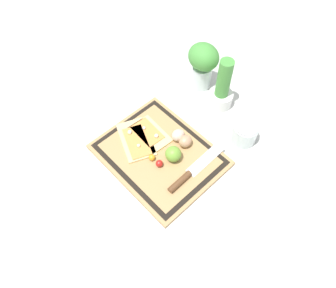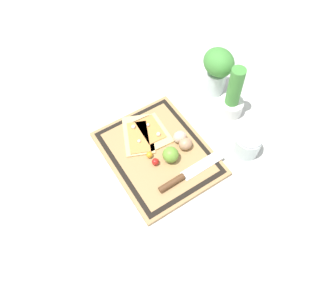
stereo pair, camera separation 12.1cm
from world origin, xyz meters
TOP-DOWN VIEW (x-y plane):
  - ground_plane at (0.00, 0.00)m, footprint 6.00×6.00m
  - cutting_board at (0.00, 0.00)m, footprint 0.44×0.35m
  - pizza_slice_near at (-0.10, -0.03)m, footprint 0.21×0.17m
  - pizza_slice_far at (-0.09, 0.03)m, footprint 0.16×0.12m
  - knife at (0.14, 0.01)m, footprint 0.04×0.27m
  - egg_brown at (0.04, 0.10)m, footprint 0.04×0.05m
  - egg_pink at (-0.00, 0.10)m, footprint 0.04×0.05m
  - lime at (0.05, 0.02)m, footprint 0.06×0.06m
  - cherry_tomato_red at (0.04, -0.03)m, footprint 0.03×0.03m
  - cherry_tomato_yellow at (0.00, -0.04)m, footprint 0.02×0.02m
  - herb_pot at (-0.02, 0.35)m, footprint 0.10×0.10m
  - sauce_jar at (0.16, 0.28)m, footprint 0.10×0.10m
  - herb_glass at (-0.14, 0.37)m, footprint 0.13×0.11m

SIDE VIEW (x-z plane):
  - ground_plane at x=0.00m, z-range 0.00..0.00m
  - cutting_board at x=0.00m, z-range 0.00..0.02m
  - pizza_slice_near at x=-0.10m, z-range 0.01..0.04m
  - pizza_slice_far at x=-0.09m, z-range 0.01..0.04m
  - knife at x=0.14m, z-range 0.02..0.04m
  - cherry_tomato_yellow at x=0.00m, z-range 0.02..0.04m
  - cherry_tomato_red at x=0.04m, z-range 0.02..0.04m
  - sauce_jar at x=0.16m, z-range -0.01..0.08m
  - egg_brown at x=0.04m, z-range 0.02..0.06m
  - egg_pink at x=0.00m, z-range 0.02..0.06m
  - lime at x=0.05m, z-range 0.02..0.08m
  - herb_pot at x=-0.02m, z-range -0.03..0.20m
  - herb_glass at x=-0.14m, z-range 0.02..0.23m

